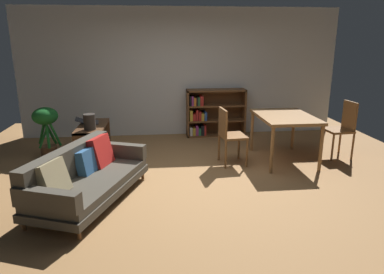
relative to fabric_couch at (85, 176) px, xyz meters
The scene contains 11 objects.
ground_plane 1.63m from the fabric_couch, 19.66° to the left, with size 8.16×8.16×0.00m, color #9E7042.
back_wall_panel 3.71m from the fabric_couch, 65.09° to the left, with size 6.80×0.10×2.70m, color silver.
fabric_couch is the anchor object (origin of this frame).
media_console 1.75m from the fabric_couch, 95.75° to the left, with size 0.46×1.09×0.60m.
open_laptop 1.96m from the fabric_couch, 97.95° to the left, with size 0.44×0.37×0.10m.
desk_speaker 1.49m from the fabric_couch, 96.19° to the left, with size 0.19×0.19×0.26m.
potted_floor_plant 2.13m from the fabric_couch, 117.93° to the left, with size 0.46×0.44×0.91m.
dining_table 3.40m from the fabric_couch, 21.85° to the left, with size 0.90×1.27×0.80m.
dining_chair_near 4.46m from the fabric_couch, 17.65° to the left, with size 0.46×0.45×1.00m.
dining_chair_far 2.46m from the fabric_couch, 28.53° to the left, with size 0.44×0.49×0.96m.
bookshelf 3.72m from the fabric_couch, 54.77° to the left, with size 1.27×0.36×1.01m.
Camera 1 is at (-0.56, -4.95, 2.07)m, focal length 32.96 mm.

